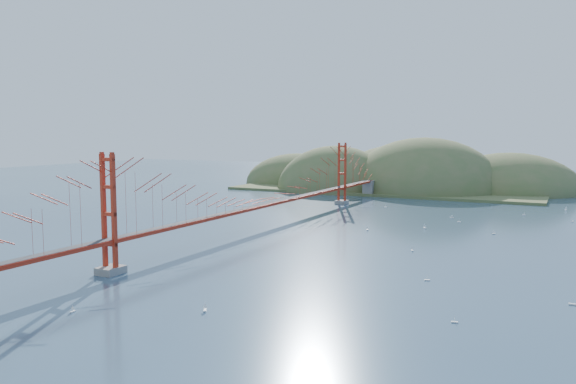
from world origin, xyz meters
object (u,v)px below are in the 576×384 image
at_px(sailboat_0, 367,229).
at_px(sailboat_1, 412,250).
at_px(bridge, 265,179).
at_px(sailboat_2, 573,303).

relative_size(sailboat_0, sailboat_1, 1.21).
height_order(bridge, sailboat_1, bridge).
distance_m(bridge, sailboat_1, 24.95).
distance_m(bridge, sailboat_2, 45.37).
height_order(bridge, sailboat_0, bridge).
relative_size(bridge, sailboat_0, 140.60).
height_order(sailboat_2, sailboat_1, sailboat_2).
distance_m(sailboat_2, sailboat_1, 21.98).
xyz_separation_m(bridge, sailboat_0, (13.96, 4.23, -6.86)).
bearing_deg(sailboat_2, bridge, 152.07).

